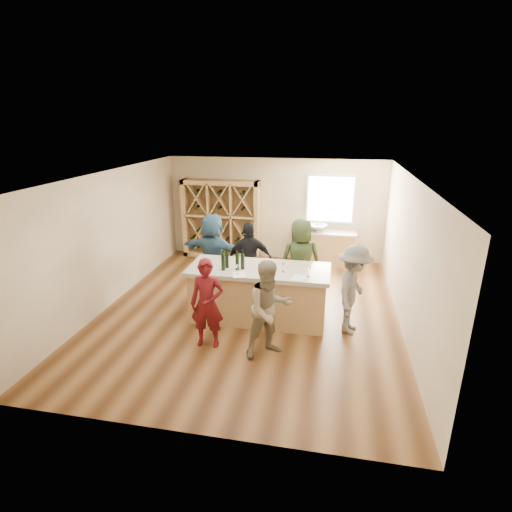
% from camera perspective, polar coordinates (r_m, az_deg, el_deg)
% --- Properties ---
extents(floor, '(6.00, 7.00, 0.10)m').
position_cam_1_polar(floor, '(8.44, -0.94, -8.12)').
color(floor, brown).
rests_on(floor, ground).
extents(ceiling, '(6.00, 7.00, 0.10)m').
position_cam_1_polar(ceiling, '(7.56, -1.06, 11.81)').
color(ceiling, white).
rests_on(ceiling, ground).
extents(wall_back, '(6.00, 0.10, 2.80)m').
position_cam_1_polar(wall_back, '(11.26, 2.77, 6.73)').
color(wall_back, beige).
rests_on(wall_back, ground).
extents(wall_front, '(6.00, 0.10, 2.80)m').
position_cam_1_polar(wall_front, '(4.75, -10.06, -11.69)').
color(wall_front, beige).
rests_on(wall_front, ground).
extents(wall_left, '(0.10, 7.00, 2.80)m').
position_cam_1_polar(wall_left, '(9.00, -20.38, 2.35)').
color(wall_left, beige).
rests_on(wall_left, ground).
extents(wall_right, '(0.10, 7.00, 2.80)m').
position_cam_1_polar(wall_right, '(7.86, 21.31, -0.09)').
color(wall_right, beige).
rests_on(wall_right, ground).
extents(window_frame, '(1.30, 0.06, 1.30)m').
position_cam_1_polar(window_frame, '(11.00, 10.57, 8.00)').
color(window_frame, white).
rests_on(window_frame, wall_back).
extents(window_pane, '(1.18, 0.01, 1.18)m').
position_cam_1_polar(window_pane, '(10.97, 10.57, 7.97)').
color(window_pane, white).
rests_on(window_pane, wall_back).
extents(wine_rack, '(2.20, 0.45, 2.20)m').
position_cam_1_polar(wine_rack, '(11.37, -4.99, 5.25)').
color(wine_rack, tan).
rests_on(wine_rack, floor).
extents(back_counter_base, '(1.60, 0.58, 0.86)m').
position_cam_1_polar(back_counter_base, '(11.07, 9.62, 1.05)').
color(back_counter_base, tan).
rests_on(back_counter_base, floor).
extents(back_counter_top, '(1.70, 0.62, 0.06)m').
position_cam_1_polar(back_counter_top, '(10.93, 9.75, 3.34)').
color(back_counter_top, '#B6A995').
rests_on(back_counter_top, back_counter_base).
extents(sink, '(0.54, 0.54, 0.19)m').
position_cam_1_polar(sink, '(10.91, 8.73, 4.03)').
color(sink, silver).
rests_on(sink, back_counter_top).
extents(faucet, '(0.02, 0.02, 0.30)m').
position_cam_1_polar(faucet, '(11.07, 8.79, 4.55)').
color(faucet, silver).
rests_on(faucet, back_counter_top).
extents(tasting_counter_base, '(2.60, 1.00, 1.00)m').
position_cam_1_polar(tasting_counter_base, '(7.92, 0.42, -5.61)').
color(tasting_counter_base, tan).
rests_on(tasting_counter_base, floor).
extents(tasting_counter_top, '(2.72, 1.12, 0.08)m').
position_cam_1_polar(tasting_counter_top, '(7.71, 0.43, -1.96)').
color(tasting_counter_top, '#B6A995').
rests_on(tasting_counter_top, tasting_counter_base).
extents(wine_bottle_b, '(0.10, 0.10, 0.31)m').
position_cam_1_polar(wine_bottle_b, '(7.55, -4.72, -0.89)').
color(wine_bottle_b, black).
rests_on(wine_bottle_b, tasting_counter_top).
extents(wine_bottle_c, '(0.10, 0.10, 0.30)m').
position_cam_1_polar(wine_bottle_c, '(7.67, -4.18, -0.59)').
color(wine_bottle_c, black).
rests_on(wine_bottle_c, tasting_counter_top).
extents(wine_bottle_d, '(0.08, 0.08, 0.29)m').
position_cam_1_polar(wine_bottle_d, '(7.55, -2.69, -0.94)').
color(wine_bottle_d, black).
rests_on(wine_bottle_d, tasting_counter_top).
extents(wine_bottle_e, '(0.10, 0.10, 0.30)m').
position_cam_1_polar(wine_bottle_e, '(7.58, -1.92, -0.81)').
color(wine_bottle_e, black).
rests_on(wine_bottle_e, tasting_counter_top).
extents(wine_glass_a, '(0.08, 0.08, 0.17)m').
position_cam_1_polar(wine_glass_a, '(7.35, -2.69, -2.01)').
color(wine_glass_a, white).
rests_on(wine_glass_a, tasting_counter_top).
extents(wine_glass_b, '(0.09, 0.09, 0.20)m').
position_cam_1_polar(wine_glass_b, '(7.18, 0.93, -2.37)').
color(wine_glass_b, white).
rests_on(wine_glass_b, tasting_counter_top).
extents(wine_glass_d, '(0.09, 0.09, 0.19)m').
position_cam_1_polar(wine_glass_d, '(7.48, 3.90, -1.57)').
color(wine_glass_d, white).
rests_on(wine_glass_d, tasting_counter_top).
extents(wine_glass_e, '(0.08, 0.08, 0.19)m').
position_cam_1_polar(wine_glass_e, '(7.30, 7.56, -2.25)').
color(wine_glass_e, white).
rests_on(wine_glass_e, tasting_counter_top).
extents(tasting_menu_a, '(0.32, 0.37, 0.00)m').
position_cam_1_polar(tasting_menu_a, '(7.36, -2.47, -2.66)').
color(tasting_menu_a, white).
rests_on(tasting_menu_a, tasting_counter_top).
extents(tasting_menu_b, '(0.31, 0.36, 0.00)m').
position_cam_1_polar(tasting_menu_b, '(7.26, 1.47, -2.99)').
color(tasting_menu_b, white).
rests_on(tasting_menu_b, tasting_counter_top).
extents(tasting_menu_c, '(0.29, 0.35, 0.00)m').
position_cam_1_polar(tasting_menu_c, '(7.25, 6.10, -3.11)').
color(tasting_menu_c, white).
rests_on(tasting_menu_c, tasting_counter_top).
extents(person_near_left, '(0.61, 0.46, 1.60)m').
position_cam_1_polar(person_near_left, '(6.94, -6.99, -6.75)').
color(person_near_left, '#590F14').
rests_on(person_near_left, floor).
extents(person_near_right, '(0.92, 0.83, 1.68)m').
position_cam_1_polar(person_near_right, '(6.61, 1.93, -7.61)').
color(person_near_right, gray).
rests_on(person_near_right, floor).
extents(person_server, '(0.77, 1.19, 1.69)m').
position_cam_1_polar(person_server, '(7.52, 13.73, -4.71)').
color(person_server, slate).
rests_on(person_server, floor).
extents(person_far_mid, '(1.11, 0.79, 1.71)m').
position_cam_1_polar(person_far_mid, '(8.76, -0.91, -0.62)').
color(person_far_mid, black).
rests_on(person_far_mid, floor).
extents(person_far_right, '(1.03, 0.83, 1.84)m').
position_cam_1_polar(person_far_right, '(8.59, 6.37, -0.69)').
color(person_far_right, '#263319').
rests_on(person_far_right, floor).
extents(person_far_left, '(1.79, 0.95, 1.83)m').
position_cam_1_polar(person_far_left, '(9.12, -6.16, 0.49)').
color(person_far_left, '#335972').
rests_on(person_far_left, floor).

